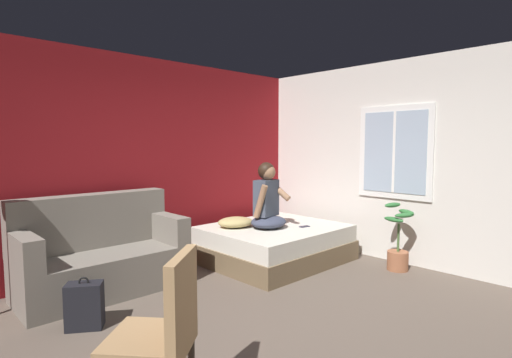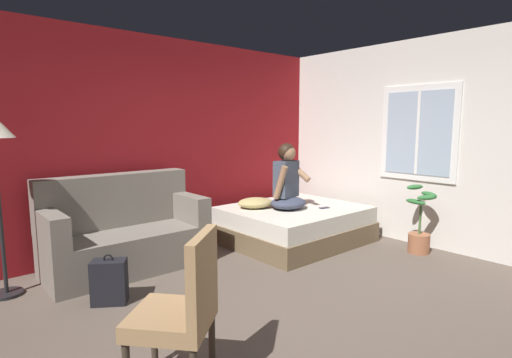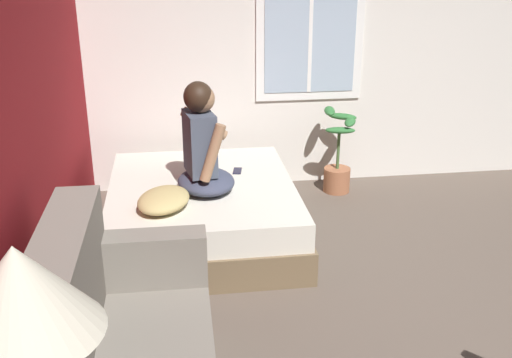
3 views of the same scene
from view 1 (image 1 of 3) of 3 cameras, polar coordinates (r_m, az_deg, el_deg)
name	(u,v)px [view 1 (image 1 of 3)]	position (r m, az deg, el deg)	size (l,w,h in m)	color
ground_plane	(269,341)	(3.50, 1.87, -22.13)	(40.00, 40.00, 0.00)	brown
wall_back_accent	(121,164)	(5.29, -18.78, 2.10)	(10.62, 0.16, 2.70)	maroon
wall_side_with_window	(427,163)	(5.57, 23.19, 2.11)	(0.19, 6.47, 2.70)	silver
bed	(274,243)	(5.54, 2.62, -9.19)	(1.80, 1.53, 0.48)	brown
couch	(101,255)	(4.72, -21.27, -10.08)	(1.71, 0.84, 1.04)	slate
side_chair	(161,330)	(2.51, -13.47, -20.28)	(0.65, 0.65, 0.98)	#382D23
person_seated	(267,201)	(5.31, 1.65, -3.20)	(0.59, 0.52, 0.88)	#383D51
backpack	(85,306)	(3.93, -23.25, -16.34)	(0.35, 0.34, 0.46)	black
throw_pillow	(236,222)	(5.38, -2.94, -6.18)	(0.48, 0.36, 0.14)	tan
cell_phone	(304,226)	(5.46, 6.93, -6.75)	(0.07, 0.14, 0.01)	black
potted_plant	(398,247)	(5.42, 19.64, -9.09)	(0.39, 0.37, 0.85)	#995B3D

